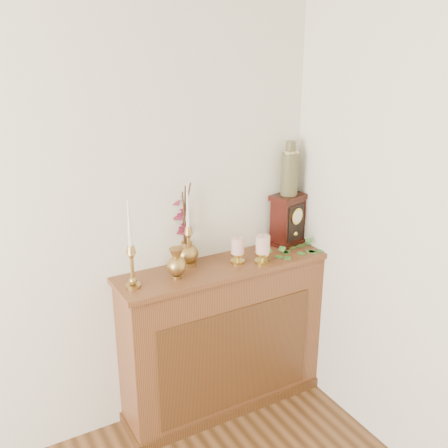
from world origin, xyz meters
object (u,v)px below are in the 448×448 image
candlestick_center (188,240)px  bud_vase (176,264)px  ginger_jar (182,226)px  ceramic_vase (290,171)px  mantel_clock (288,220)px  candlestick_left (132,260)px

candlestick_center → bud_vase: 0.19m
ginger_jar → ceramic_vase: (0.67, -0.06, 0.24)m
bud_vase → ginger_jar: size_ratio=0.35×
bud_vase → ceramic_vase: 0.88m
bud_vase → ginger_jar: ginger_jar is taller
candlestick_center → bud_vase: (-0.13, -0.12, -0.07)m
mantel_clock → ginger_jar: bearing=158.8°
candlestick_center → mantel_clock: size_ratio=1.51×
candlestick_center → ceramic_vase: (0.66, 0.00, 0.30)m
mantel_clock → candlestick_left: bearing=170.1°
candlestick_left → mantel_clock: size_ratio=1.50×
candlestick_center → mantel_clock: candlestick_center is taller
bud_vase → ginger_jar: 0.25m
bud_vase → ginger_jar: (0.12, 0.18, 0.13)m
ginger_jar → mantel_clock: (0.67, -0.06, -0.06)m
candlestick_left → candlestick_center: bearing=16.7°
ginger_jar → mantel_clock: size_ratio=1.54×
candlestick_left → candlestick_center: 0.38m
mantel_clock → ceramic_vase: bearing=90.0°
bud_vase → mantel_clock: mantel_clock is taller
candlestick_center → ginger_jar: size_ratio=0.98×
ceramic_vase → candlestick_center: bearing=-179.7°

